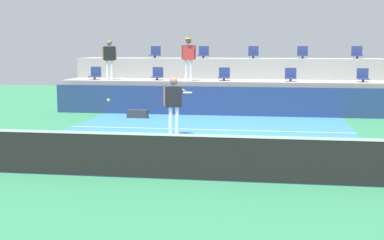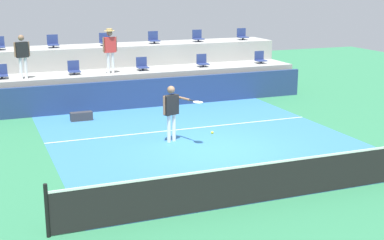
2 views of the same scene
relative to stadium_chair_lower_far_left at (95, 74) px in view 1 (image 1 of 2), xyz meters
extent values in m
plane|color=#2D754C|center=(5.35, -7.23, -1.46)|extent=(40.00, 40.00, 0.00)
cube|color=teal|center=(5.35, -6.23, -1.46)|extent=(9.00, 10.00, 0.01)
cube|color=white|center=(5.35, -4.83, -1.46)|extent=(9.00, 0.06, 0.00)
cube|color=black|center=(5.35, -11.23, -1.01)|extent=(10.40, 0.01, 0.87)
cube|color=white|center=(5.35, -11.23, -0.57)|extent=(10.40, 0.02, 0.05)
cube|color=navy|center=(5.35, -1.23, -0.91)|extent=(13.00, 0.16, 1.10)
cube|color=#9E9E99|center=(5.35, 0.07, -0.84)|extent=(13.00, 1.80, 1.25)
cube|color=#9E9E99|center=(5.35, 1.87, -0.41)|extent=(13.00, 1.80, 2.10)
cylinder|color=#2D2D33|center=(0.00, -0.08, -0.16)|extent=(0.08, 0.08, 0.10)
cube|color=navy|center=(0.00, -0.08, -0.09)|extent=(0.44, 0.40, 0.04)
cube|color=navy|center=(0.00, 0.10, 0.12)|extent=(0.44, 0.04, 0.38)
cylinder|color=#2D2D33|center=(2.65, -0.08, -0.16)|extent=(0.08, 0.08, 0.10)
cube|color=navy|center=(2.65, -0.08, -0.09)|extent=(0.44, 0.40, 0.04)
cube|color=navy|center=(2.65, 0.10, 0.12)|extent=(0.44, 0.04, 0.38)
cylinder|color=#2D2D33|center=(5.37, -0.08, -0.16)|extent=(0.08, 0.08, 0.10)
cube|color=navy|center=(5.37, -0.08, -0.09)|extent=(0.44, 0.40, 0.04)
cube|color=navy|center=(5.37, 0.10, 0.12)|extent=(0.44, 0.04, 0.38)
cylinder|color=#2D2D33|center=(7.99, -0.08, -0.16)|extent=(0.08, 0.08, 0.10)
cube|color=navy|center=(7.99, -0.08, -0.09)|extent=(0.44, 0.40, 0.04)
cube|color=navy|center=(7.99, 0.10, 0.12)|extent=(0.44, 0.04, 0.38)
cylinder|color=#2D2D33|center=(10.72, -0.08, -0.16)|extent=(0.08, 0.08, 0.10)
cube|color=navy|center=(10.72, -0.08, -0.09)|extent=(0.44, 0.40, 0.04)
cube|color=navy|center=(10.72, 0.10, 0.12)|extent=(0.44, 0.04, 0.38)
cylinder|color=#2D2D33|center=(0.07, 1.72, 0.69)|extent=(0.08, 0.08, 0.10)
cube|color=navy|center=(0.07, 1.72, 0.76)|extent=(0.44, 0.40, 0.04)
cube|color=navy|center=(0.07, 1.90, 0.97)|extent=(0.44, 0.04, 0.38)
cylinder|color=#2D2D33|center=(2.15, 1.72, 0.69)|extent=(0.08, 0.08, 0.10)
cube|color=navy|center=(2.15, 1.72, 0.76)|extent=(0.44, 0.40, 0.04)
cube|color=navy|center=(2.15, 1.90, 0.97)|extent=(0.44, 0.04, 0.38)
cylinder|color=#2D2D33|center=(4.30, 1.72, 0.69)|extent=(0.08, 0.08, 0.10)
cube|color=navy|center=(4.30, 1.72, 0.76)|extent=(0.44, 0.40, 0.04)
cube|color=navy|center=(4.30, 1.90, 0.97)|extent=(0.44, 0.04, 0.38)
cylinder|color=#2D2D33|center=(6.45, 1.72, 0.69)|extent=(0.08, 0.08, 0.10)
cube|color=navy|center=(6.45, 1.72, 0.76)|extent=(0.44, 0.40, 0.04)
cube|color=navy|center=(6.45, 1.90, 0.97)|extent=(0.44, 0.04, 0.38)
cylinder|color=#2D2D33|center=(8.51, 1.72, 0.69)|extent=(0.08, 0.08, 0.10)
cube|color=navy|center=(8.51, 1.72, 0.76)|extent=(0.44, 0.40, 0.04)
cube|color=navy|center=(8.51, 1.90, 0.97)|extent=(0.44, 0.04, 0.38)
cylinder|color=#2D2D33|center=(10.73, 1.72, 0.69)|extent=(0.08, 0.08, 0.10)
cube|color=navy|center=(10.73, 1.72, 0.76)|extent=(0.44, 0.40, 0.04)
cube|color=navy|center=(10.73, 1.90, 0.97)|extent=(0.44, 0.04, 0.38)
cylinder|color=white|center=(4.38, -6.07, -1.04)|extent=(0.14, 0.14, 0.85)
cylinder|color=white|center=(4.56, -6.01, -1.04)|extent=(0.14, 0.14, 0.85)
cube|color=black|center=(4.47, -6.04, -0.32)|extent=(0.49, 0.32, 0.60)
sphere|color=#846047|center=(4.47, -6.04, 0.14)|extent=(0.29, 0.29, 0.23)
cylinder|color=#846047|center=(4.22, -6.12, -0.30)|extent=(0.09, 0.09, 0.56)
cylinder|color=#846047|center=(4.81, -6.21, -0.12)|extent=(0.24, 0.53, 0.07)
cylinder|color=black|center=(4.92, -6.56, -0.12)|extent=(0.12, 0.26, 0.04)
ellipsoid|color=silver|center=(5.01, -6.82, -0.12)|extent=(0.35, 0.39, 0.03)
cylinder|color=white|center=(0.66, -0.40, 0.18)|extent=(0.13, 0.13, 0.79)
cylinder|color=white|center=(0.84, -0.37, 0.18)|extent=(0.13, 0.13, 0.79)
cube|color=black|center=(0.75, -0.38, 0.85)|extent=(0.45, 0.26, 0.56)
sphere|color=#846047|center=(0.75, -0.38, 1.28)|extent=(0.25, 0.25, 0.21)
cylinder|color=#846047|center=(0.51, -0.43, 0.87)|extent=(0.08, 0.08, 0.53)
cylinder|color=#846047|center=(1.00, -0.34, 0.87)|extent=(0.08, 0.08, 0.53)
cylinder|color=white|center=(3.90, -0.40, 0.20)|extent=(0.13, 0.13, 0.82)
cylinder|color=white|center=(4.09, -0.37, 0.20)|extent=(0.13, 0.13, 0.82)
cube|color=red|center=(3.99, -0.38, 0.90)|extent=(0.47, 0.26, 0.58)
sphere|color=#846047|center=(3.99, -0.38, 1.35)|extent=(0.26, 0.26, 0.22)
cylinder|color=#846047|center=(3.74, -0.43, 0.92)|extent=(0.08, 0.08, 0.55)
cylinder|color=#846047|center=(4.25, -0.34, 0.92)|extent=(0.08, 0.08, 0.55)
cylinder|color=tan|center=(3.99, -0.38, 1.43)|extent=(0.47, 0.47, 0.01)
cylinder|color=tan|center=(3.99, -0.38, 1.47)|extent=(0.27, 0.27, 0.09)
sphere|color=#CCE033|center=(3.89, -10.41, 0.00)|extent=(0.07, 0.07, 0.07)
cube|color=#333338|center=(2.42, -2.41, -1.31)|extent=(0.76, 0.28, 0.30)
camera|label=1|loc=(7.41, -21.36, 1.14)|focal=50.07mm
camera|label=2|loc=(-0.84, -21.16, 3.25)|focal=51.54mm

